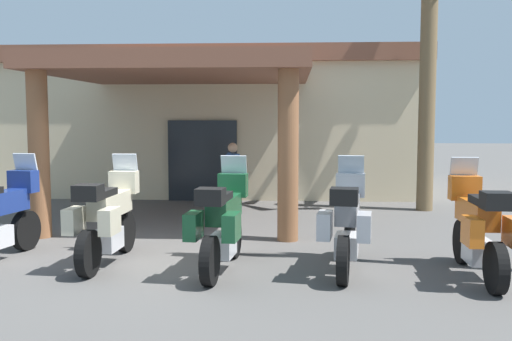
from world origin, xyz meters
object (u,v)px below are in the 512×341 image
(motel_building, at_px, (217,120))
(motorcycle_orange, at_px, (479,228))
(pedestrian, at_px, (233,174))
(palm_tree_near_portico, at_px, (429,14))
(motorcycle_cream, at_px, (107,218))
(motorcycle_silver, at_px, (347,223))
(motorcycle_green, at_px, (222,223))

(motel_building, height_order, motorcycle_orange, motel_building)
(pedestrian, bearing_deg, palm_tree_near_portico, -12.26)
(pedestrian, xyz_separation_m, palm_tree_near_portico, (4.39, 1.17, 3.61))
(motel_building, distance_m, palm_tree_near_portico, 7.34)
(motel_building, distance_m, motorcycle_orange, 11.38)
(motorcycle_cream, relative_size, motorcycle_orange, 1.00)
(motorcycle_cream, relative_size, palm_tree_near_portico, 0.34)
(motorcycle_silver, relative_size, motorcycle_orange, 1.00)
(motorcycle_silver, distance_m, motorcycle_orange, 1.79)
(motel_building, height_order, motorcycle_green, motel_building)
(motel_building, relative_size, motorcycle_cream, 5.50)
(motorcycle_cream, xyz_separation_m, pedestrian, (1.31, 4.47, 0.24))
(motorcycle_green, relative_size, motorcycle_orange, 1.00)
(motorcycle_cream, bearing_deg, pedestrian, -15.20)
(motorcycle_green, height_order, motorcycle_silver, same)
(motel_building, relative_size, palm_tree_near_portico, 1.85)
(motorcycle_cream, bearing_deg, palm_tree_near_portico, -44.16)
(motorcycle_silver, height_order, palm_tree_near_portico, palm_tree_near_portico)
(palm_tree_near_portico, bearing_deg, motorcycle_green, -123.66)
(motorcycle_cream, bearing_deg, motorcycle_orange, -91.98)
(motel_building, xyz_separation_m, motorcycle_orange, (5.19, -10.03, -1.38))
(motel_building, bearing_deg, motorcycle_green, -82.41)
(motorcycle_orange, bearing_deg, motorcycle_cream, 86.12)
(motorcycle_cream, xyz_separation_m, motorcycle_silver, (3.55, -0.07, 0.00))
(motorcycle_silver, xyz_separation_m, motorcycle_orange, (1.78, -0.22, 0.00))
(motorcycle_green, height_order, palm_tree_near_portico, palm_tree_near_portico)
(motorcycle_cream, xyz_separation_m, palm_tree_near_portico, (5.70, 5.64, 3.85))
(motorcycle_green, bearing_deg, motorcycle_orange, -86.64)
(motorcycle_cream, distance_m, motorcycle_silver, 3.55)
(palm_tree_near_portico, bearing_deg, motel_building, 143.61)
(pedestrian, bearing_deg, motorcycle_green, -111.56)
(motel_building, xyz_separation_m, motorcycle_silver, (3.42, -9.81, -1.38))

